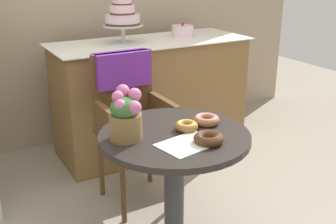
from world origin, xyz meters
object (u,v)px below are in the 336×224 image
at_px(donut_side, 187,126).
at_px(flower_vase, 126,115).
at_px(donut_front, 207,119).
at_px(round_layer_cake, 182,31).
at_px(donut_mid, 209,138).
at_px(tiered_cake_stand, 122,17).
at_px(cafe_table, 174,173).
at_px(wicker_chair, 129,104).

distance_m(donut_side, flower_vase, 0.31).
bearing_deg(donut_front, round_layer_cake, 63.37).
bearing_deg(flower_vase, donut_mid, -36.77).
height_order(donut_side, tiered_cake_stand, tiered_cake_stand).
distance_m(cafe_table, donut_mid, 0.30).
xyz_separation_m(wicker_chair, round_layer_cake, (0.77, 0.62, 0.31)).
bearing_deg(wicker_chair, donut_mid, -89.76).
xyz_separation_m(cafe_table, round_layer_cake, (0.85, 1.33, 0.44)).
bearing_deg(donut_front, donut_side, -171.74).
distance_m(wicker_chair, tiered_cake_stand, 0.79).
distance_m(wicker_chair, flower_vase, 0.75).
height_order(donut_mid, tiered_cake_stand, tiered_cake_stand).
bearing_deg(tiered_cake_stand, flower_vase, -113.53).
bearing_deg(tiered_cake_stand, wicker_chair, -111.52).
bearing_deg(round_layer_cake, cafe_table, -122.72).
xyz_separation_m(donut_front, round_layer_cake, (0.65, 1.30, 0.20)).
xyz_separation_m(flower_vase, round_layer_cake, (1.08, 1.27, 0.11)).
height_order(donut_front, flower_vase, flower_vase).
relative_size(donut_front, donut_mid, 0.96).
bearing_deg(tiered_cake_stand, cafe_table, -103.82).
xyz_separation_m(wicker_chair, donut_mid, (-0.01, -0.88, 0.10)).
height_order(cafe_table, wicker_chair, wicker_chair).
bearing_deg(flower_vase, cafe_table, -13.36).
bearing_deg(cafe_table, donut_mid, -66.02).
distance_m(donut_front, flower_vase, 0.43).
relative_size(donut_side, flower_vase, 0.45).
bearing_deg(donut_mid, tiered_cake_stand, 80.58).
bearing_deg(tiered_cake_stand, donut_front, -95.38).
xyz_separation_m(wicker_chair, donut_side, (-0.01, -0.70, 0.10)).
bearing_deg(wicker_chair, round_layer_cake, 39.87).
bearing_deg(round_layer_cake, donut_mid, -117.42).
height_order(wicker_chair, donut_mid, wicker_chair).
bearing_deg(donut_front, donut_mid, -122.36).
relative_size(cafe_table, donut_mid, 5.30).
distance_m(donut_front, donut_mid, 0.23).
relative_size(donut_mid, donut_side, 1.21).
bearing_deg(donut_mid, cafe_table, 113.98).
bearing_deg(wicker_chair, donut_front, -79.60).
relative_size(wicker_chair, donut_mid, 7.03).
xyz_separation_m(cafe_table, flower_vase, (-0.22, 0.05, 0.33)).
distance_m(wicker_chair, donut_front, 0.70).
height_order(wicker_chair, donut_side, wicker_chair).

